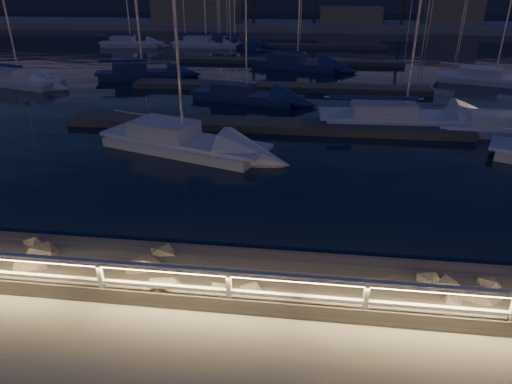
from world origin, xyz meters
TOP-DOWN VIEW (x-y plane):
  - ground at (0.00, 0.00)m, footprint 400.00×400.00m
  - harbor_water at (0.00, 31.22)m, footprint 400.00×440.00m
  - guard_rail at (-0.07, -0.00)m, footprint 44.11×0.12m
  - riprap at (-1.74, 1.27)m, footprint 42.42×2.85m
  - floating_docks at (0.00, 32.50)m, footprint 22.00×36.00m
  - far_shore at (-0.12, 74.05)m, footprint 160.00×14.00m
  - sailboat_a at (-20.20, 24.96)m, footprint 7.87×4.30m
  - sailboat_b at (-3.64, 12.08)m, footprint 8.71×4.98m
  - sailboat_c at (7.49, 17.61)m, footprint 9.53×3.17m
  - sailboat_e at (-11.86, 28.98)m, footprint 7.76×4.42m
  - sailboat_g at (-2.08, 22.32)m, footprint 7.92×4.29m
  - sailboat_h at (13.15, 16.68)m, footprint 8.23×2.88m
  - sailboat_i at (-7.45, 49.09)m, footprint 7.63×2.60m
  - sailboat_k at (0.72, 35.41)m, footprint 9.11×5.48m
  - sailboat_l at (16.47, 30.36)m, footprint 8.95×5.23m
  - sailboat_m at (-20.21, 47.91)m, footprint 7.68×2.81m
  - sailboat_n at (-11.02, 48.86)m, footprint 8.43×2.84m

SIDE VIEW (x-z plane):
  - harbor_water at x=0.00m, z-range -1.27..-0.67m
  - floating_docks at x=0.00m, z-range -0.60..-0.20m
  - sailboat_h at x=13.15m, z-range -7.04..6.65m
  - sailboat_g at x=-2.08m, z-range -6.67..6.29m
  - sailboat_l at x=16.47m, z-range -7.49..7.15m
  - riprap at x=-1.74m, z-range -0.87..0.53m
  - sailboat_k at x=0.72m, z-range -7.64..7.35m
  - sailboat_e at x=-11.86m, z-range -6.56..6.27m
  - sailboat_m at x=-20.21m, z-range -6.59..6.30m
  - sailboat_i at x=-7.45m, z-range -6.59..6.30m
  - sailboat_a at x=-20.20m, z-range -6.64..6.36m
  - sailboat_n at x=-11.02m, z-range -7.23..6.95m
  - sailboat_b at x=-3.64m, z-range -7.31..7.04m
  - sailboat_c at x=7.49m, z-range -8.12..7.87m
  - ground at x=0.00m, z-range 0.00..0.00m
  - far_shore at x=-0.12m, z-range -2.31..2.89m
  - guard_rail at x=-0.07m, z-range 0.24..1.30m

